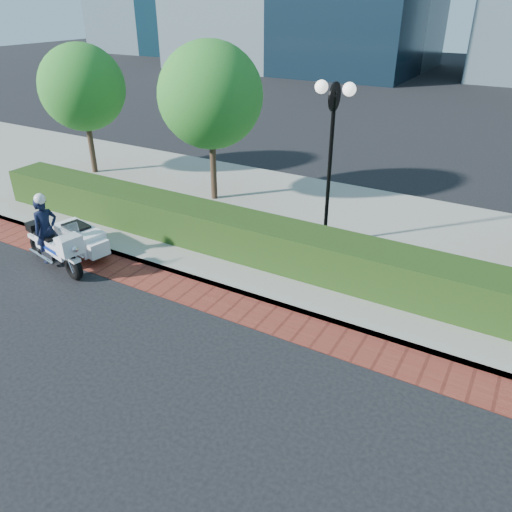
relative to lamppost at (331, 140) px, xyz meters
The scene contains 8 objects.
ground 6.07m from the lamppost, 100.89° to the right, with size 120.00×120.00×0.00m, color black.
brick_strip 4.84m from the lamppost, 105.12° to the right, with size 60.00×1.00×0.01m, color maroon.
sidewalk 3.16m from the lamppost, 141.34° to the left, with size 60.00×8.00×0.15m, color gray.
hedge_main 2.98m from the lamppost, 122.01° to the right, with size 18.00×1.20×1.00m, color #183311.
lamppost is the anchor object (origin of this frame).
tree_a 10.09m from the lamppost, behind, with size 3.00×3.00×4.58m.
tree_b 4.71m from the lamppost, 163.89° to the left, with size 3.20×3.20×4.89m.
police_motorcycle 7.17m from the lamppost, 143.10° to the right, with size 2.39×1.94×1.95m.
Camera 1 is at (5.51, -6.26, 6.15)m, focal length 35.00 mm.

